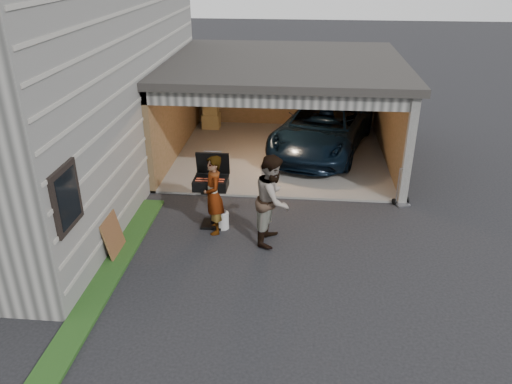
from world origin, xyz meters
TOP-DOWN VIEW (x-y plane):
  - ground at (0.00, 0.00)m, footprint 80.00×80.00m
  - house at (-6.00, 4.00)m, footprint 7.00×11.00m
  - groundcover_strip at (-2.25, -1.00)m, footprint 0.50×8.00m
  - garage at (0.76, 6.79)m, footprint 6.80×6.30m
  - minivan at (1.98, 6.90)m, footprint 3.65×5.60m
  - woman at (-0.50, 1.74)m, footprint 0.62×0.76m
  - man at (0.80, 1.49)m, footprint 0.89×1.06m
  - bbq_grill at (-0.60, 2.04)m, footprint 0.75×0.65m
  - propane_tank at (-0.34, 1.89)m, footprint 0.30×0.30m
  - plywood_panel at (-2.40, 0.64)m, footprint 0.21×0.76m
  - hand_truck at (3.87, 3.46)m, footprint 0.45×0.41m

SIDE VIEW (x-z plane):
  - ground at x=0.00m, z-range 0.00..0.00m
  - groundcover_strip at x=-2.25m, z-range 0.00..0.06m
  - hand_truck at x=3.87m, z-range -0.30..0.68m
  - propane_tank at x=-0.34m, z-range 0.00..0.40m
  - plywood_panel at x=-2.40m, z-range 0.00..0.84m
  - minivan at x=1.98m, z-range 0.00..1.43m
  - woman at x=-0.50m, z-range 0.00..1.79m
  - bbq_grill at x=-0.60m, z-range 0.15..1.81m
  - man at x=0.80m, z-range 0.00..1.97m
  - garage at x=0.76m, z-range 0.42..3.32m
  - house at x=-6.00m, z-range 0.00..5.50m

